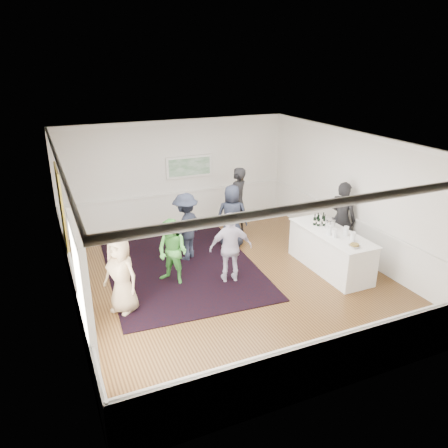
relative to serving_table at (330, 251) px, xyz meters
name	(u,v)px	position (x,y,z in m)	size (l,w,h in m)	color
floor	(231,279)	(-2.42, 0.50, -0.49)	(8.00, 8.00, 0.00)	brown
ceiling	(232,143)	(-2.42, 0.50, 2.71)	(7.00, 8.00, 0.02)	white
wall_left	(66,240)	(-5.92, 0.50, 1.11)	(0.02, 8.00, 3.20)	white
wall_right	(357,196)	(1.08, 0.50, 1.11)	(0.02, 8.00, 3.20)	white
wall_back	(176,173)	(-2.42, 4.50, 1.11)	(7.00, 0.02, 3.20)	white
wall_front	(346,301)	(-2.42, -3.50, 1.11)	(7.00, 0.02, 3.20)	white
wainscoting	(231,259)	(-2.42, 0.50, 0.01)	(7.00, 8.00, 1.00)	white
mirror	(62,209)	(-5.87, 1.80, 1.31)	(0.05, 1.25, 1.85)	gold
doorway	(82,293)	(-5.87, -1.40, 0.92)	(0.10, 1.78, 2.56)	white
landscape_painting	(189,167)	(-2.02, 4.45, 1.29)	(1.44, 0.06, 0.66)	white
area_rug	(182,268)	(-3.30, 1.48, -0.48)	(3.52, 4.62, 0.02)	black
serving_table	(330,251)	(0.00, 0.00, 0.00)	(0.92, 2.42, 0.98)	white
bartender	(342,219)	(0.78, 0.64, 0.49)	(0.72, 0.47, 1.97)	black
guest_tan	(121,275)	(-5.00, 0.14, 0.33)	(0.80, 0.52, 1.64)	tan
guest_green	(172,252)	(-3.70, 0.89, 0.27)	(0.75, 0.58, 1.54)	#51B849
guest_lilac	(231,248)	(-2.46, 0.43, 0.34)	(0.98, 0.41, 1.68)	silver
guest_dark_a	(186,227)	(-3.01, 1.96, 0.38)	(1.13, 0.65, 1.75)	#202636
guest_dark_b	(237,201)	(-1.09, 2.99, 0.50)	(0.73, 0.48, 1.99)	black
guest_navy	(232,216)	(-1.60, 2.26, 0.37)	(0.84, 0.55, 1.72)	#202636
wine_bottles	(320,219)	(0.00, 0.52, 0.64)	(0.32, 0.24, 0.31)	black
juice_pitchers	(341,232)	(-0.02, -0.34, 0.61)	(0.45, 0.66, 0.24)	#7EBC43
ice_bucket	(330,224)	(0.10, 0.22, 0.60)	(0.26, 0.26, 0.24)	silver
nut_bowl	(354,246)	(-0.09, -0.92, 0.52)	(0.25, 0.25, 0.08)	white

